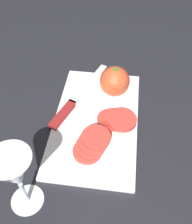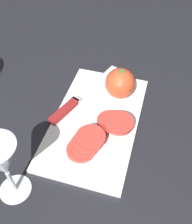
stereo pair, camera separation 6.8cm
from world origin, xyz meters
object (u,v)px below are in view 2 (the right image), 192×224
(whole_tomato, at_px, (120,83))
(tomato_slice_stack_near, at_px, (114,122))
(knife, at_px, (72,104))
(wine_glass, at_px, (2,162))
(tomato_slice_stack_far, at_px, (86,143))

(whole_tomato, height_order, tomato_slice_stack_near, whole_tomato)
(knife, bearing_deg, wine_glass, -167.52)
(tomato_slice_stack_far, bearing_deg, whole_tomato, -10.08)
(tomato_slice_stack_far, bearing_deg, wine_glass, 140.00)
(wine_glass, xyz_separation_m, whole_tomato, (0.35, -0.16, -0.06))
(wine_glass, distance_m, whole_tomato, 0.39)
(wine_glass, relative_size, knife, 0.59)
(wine_glass, bearing_deg, knife, -8.18)
(whole_tomato, distance_m, tomato_slice_stack_far, 0.21)
(tomato_slice_stack_far, bearing_deg, knife, 33.07)
(whole_tomato, xyz_separation_m, knife, (-0.08, 0.12, -0.04))
(tomato_slice_stack_near, bearing_deg, wine_glass, 141.96)
(knife, xyz_separation_m, tomato_slice_stack_near, (-0.05, -0.13, 0.02))
(knife, height_order, tomato_slice_stack_far, tomato_slice_stack_far)
(whole_tomato, bearing_deg, tomato_slice_stack_near, -173.36)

